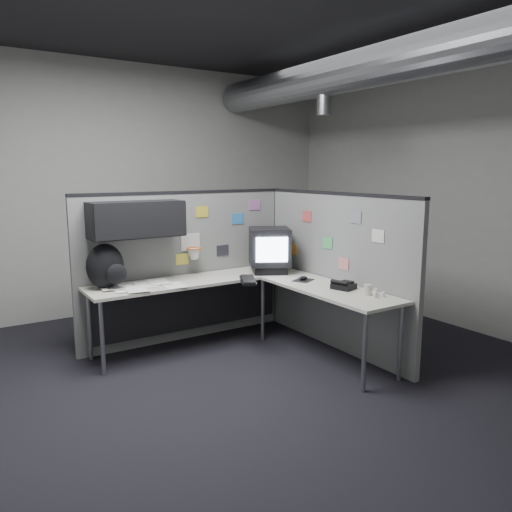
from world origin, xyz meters
TOP-DOWN VIEW (x-y plane):
  - room at (0.56, 0.00)m, footprint 5.62×5.62m
  - partition_back at (-0.25, 1.23)m, footprint 2.44×0.42m
  - partition_right at (1.10, 0.22)m, footprint 0.07×2.23m
  - desk at (0.15, 0.70)m, footprint 2.31×2.11m
  - monitor at (0.72, 0.87)m, footprint 0.58×0.58m
  - keyboard at (0.26, 0.58)m, footprint 0.31×0.43m
  - mouse at (0.77, 0.32)m, footprint 0.26×0.25m
  - phone at (0.86, -0.18)m, footprint 0.22×0.24m
  - bottles at (0.91, -0.54)m, footprint 0.12×0.15m
  - cup at (0.89, -0.47)m, footprint 0.09×0.09m
  - papers at (-0.72, 0.95)m, footprint 0.78×0.51m
  - backpack at (-1.03, 1.05)m, footprint 0.38×0.35m

SIDE VIEW (x-z plane):
  - desk at x=0.15m, z-range 0.25..0.98m
  - papers at x=-0.72m, z-range 0.73..0.75m
  - mouse at x=0.77m, z-range 0.72..0.77m
  - keyboard at x=0.26m, z-range 0.73..0.77m
  - bottles at x=0.91m, z-range 0.72..0.80m
  - phone at x=0.86m, z-range 0.72..0.81m
  - cup at x=0.89m, z-range 0.73..0.83m
  - partition_right at x=1.10m, z-range 0.00..1.63m
  - backpack at x=-1.03m, z-range 0.72..1.16m
  - monitor at x=0.72m, z-range 0.74..1.23m
  - partition_back at x=-0.25m, z-range 0.18..1.81m
  - room at x=0.56m, z-range 0.49..3.71m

